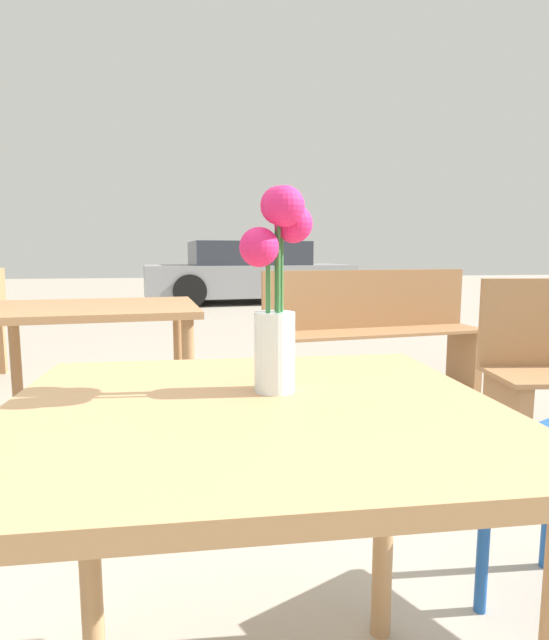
{
  "coord_description": "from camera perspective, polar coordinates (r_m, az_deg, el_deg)",
  "views": [
    {
      "loc": [
        -0.1,
        -0.8,
        0.96
      ],
      "look_at": [
        0.05,
        0.07,
        0.84
      ],
      "focal_mm": 28.0,
      "sensor_mm": 36.0,
      "label": 1
    }
  ],
  "objects": [
    {
      "name": "table_front",
      "position": [
        0.88,
        -2.48,
        -16.46
      ],
      "size": [
        0.84,
        0.76,
        0.71
      ],
      "color": "tan",
      "rests_on": "ground_plane"
    },
    {
      "name": "flower_vase",
      "position": [
        0.88,
        0.05,
        4.46
      ],
      "size": [
        0.13,
        0.14,
        0.37
      ],
      "color": "silver",
      "rests_on": "table_front"
    },
    {
      "name": "parked_car",
      "position": [
        10.03,
        -3.06,
        5.36
      ],
      "size": [
        4.18,
        2.11,
        1.2
      ],
      "color": "gray",
      "rests_on": "ground_plane"
    },
    {
      "name": "bench_far",
      "position": [
        3.47,
        11.11,
        -0.93
      ],
      "size": [
        1.54,
        0.53,
        0.85
      ],
      "color": "#9E7047",
      "rests_on": "ground_plane"
    },
    {
      "name": "table_back",
      "position": [
        2.32,
        -20.07,
        -1.2
      ],
      "size": [
        0.95,
        0.81,
        0.74
      ],
      "color": "#9E7047",
      "rests_on": "ground_plane"
    }
  ]
}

